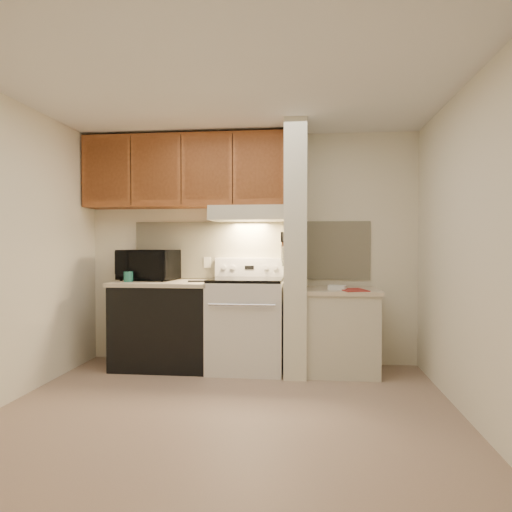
# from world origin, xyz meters

# --- Properties ---
(floor) EXTENTS (3.60, 3.60, 0.00)m
(floor) POSITION_xyz_m (0.00, 0.00, 0.00)
(floor) COLOR tan
(floor) RESTS_ON ground
(ceiling) EXTENTS (3.60, 3.60, 0.00)m
(ceiling) POSITION_xyz_m (0.00, 0.00, 2.50)
(ceiling) COLOR white
(ceiling) RESTS_ON wall_back
(wall_back) EXTENTS (3.60, 2.50, 0.02)m
(wall_back) POSITION_xyz_m (0.00, 1.50, 1.25)
(wall_back) COLOR white
(wall_back) RESTS_ON floor
(wall_left) EXTENTS (0.02, 3.00, 2.50)m
(wall_left) POSITION_xyz_m (-1.80, 0.00, 1.25)
(wall_left) COLOR white
(wall_left) RESTS_ON floor
(wall_right) EXTENTS (0.02, 3.00, 2.50)m
(wall_right) POSITION_xyz_m (1.80, 0.00, 1.25)
(wall_right) COLOR white
(wall_right) RESTS_ON floor
(backsplash) EXTENTS (2.60, 0.02, 0.63)m
(backsplash) POSITION_xyz_m (0.00, 1.49, 1.24)
(backsplash) COLOR #F7EEC6
(backsplash) RESTS_ON wall_back
(range_body) EXTENTS (0.76, 0.65, 0.92)m
(range_body) POSITION_xyz_m (0.00, 1.16, 0.46)
(range_body) COLOR silver
(range_body) RESTS_ON floor
(oven_window) EXTENTS (0.50, 0.01, 0.30)m
(oven_window) POSITION_xyz_m (0.00, 0.84, 0.50)
(oven_window) COLOR black
(oven_window) RESTS_ON range_body
(oven_handle) EXTENTS (0.65, 0.02, 0.02)m
(oven_handle) POSITION_xyz_m (0.00, 0.80, 0.72)
(oven_handle) COLOR silver
(oven_handle) RESTS_ON range_body
(cooktop) EXTENTS (0.74, 0.64, 0.03)m
(cooktop) POSITION_xyz_m (0.00, 1.16, 0.94)
(cooktop) COLOR black
(cooktop) RESTS_ON range_body
(range_backguard) EXTENTS (0.76, 0.08, 0.20)m
(range_backguard) POSITION_xyz_m (0.00, 1.44, 1.05)
(range_backguard) COLOR silver
(range_backguard) RESTS_ON range_body
(range_display) EXTENTS (0.10, 0.01, 0.04)m
(range_display) POSITION_xyz_m (0.00, 1.40, 1.05)
(range_display) COLOR black
(range_display) RESTS_ON range_backguard
(range_knob_left_outer) EXTENTS (0.05, 0.02, 0.05)m
(range_knob_left_outer) POSITION_xyz_m (-0.28, 1.40, 1.05)
(range_knob_left_outer) COLOR silver
(range_knob_left_outer) RESTS_ON range_backguard
(range_knob_left_inner) EXTENTS (0.05, 0.02, 0.05)m
(range_knob_left_inner) POSITION_xyz_m (-0.18, 1.40, 1.05)
(range_knob_left_inner) COLOR silver
(range_knob_left_inner) RESTS_ON range_backguard
(range_knob_right_inner) EXTENTS (0.05, 0.02, 0.05)m
(range_knob_right_inner) POSITION_xyz_m (0.18, 1.40, 1.05)
(range_knob_right_inner) COLOR silver
(range_knob_right_inner) RESTS_ON range_backguard
(range_knob_right_outer) EXTENTS (0.05, 0.02, 0.05)m
(range_knob_right_outer) POSITION_xyz_m (0.28, 1.40, 1.05)
(range_knob_right_outer) COLOR silver
(range_knob_right_outer) RESTS_ON range_backguard
(dishwasher_front) EXTENTS (1.00, 0.63, 0.87)m
(dishwasher_front) POSITION_xyz_m (-0.88, 1.17, 0.43)
(dishwasher_front) COLOR black
(dishwasher_front) RESTS_ON floor
(left_countertop) EXTENTS (1.04, 0.67, 0.04)m
(left_countertop) POSITION_xyz_m (-0.88, 1.17, 0.89)
(left_countertop) COLOR beige
(left_countertop) RESTS_ON dishwasher_front
(spoon_rest) EXTENTS (0.25, 0.11, 0.02)m
(spoon_rest) POSITION_xyz_m (-0.48, 1.11, 0.92)
(spoon_rest) COLOR black
(spoon_rest) RESTS_ON left_countertop
(teal_jar) EXTENTS (0.11, 0.11, 0.11)m
(teal_jar) POSITION_xyz_m (-1.23, 1.06, 0.96)
(teal_jar) COLOR #216F5F
(teal_jar) RESTS_ON left_countertop
(outlet) EXTENTS (0.08, 0.01, 0.12)m
(outlet) POSITION_xyz_m (-0.48, 1.48, 1.10)
(outlet) COLOR beige
(outlet) RESTS_ON backsplash
(microwave) EXTENTS (0.65, 0.48, 0.33)m
(microwave) POSITION_xyz_m (-1.10, 1.31, 1.07)
(microwave) COLOR black
(microwave) RESTS_ON left_countertop
(partition_pillar) EXTENTS (0.22, 0.70, 2.50)m
(partition_pillar) POSITION_xyz_m (0.51, 1.15, 1.25)
(partition_pillar) COLOR silver
(partition_pillar) RESTS_ON floor
(pillar_trim) EXTENTS (0.01, 0.70, 0.04)m
(pillar_trim) POSITION_xyz_m (0.39, 1.15, 1.30)
(pillar_trim) COLOR #985127
(pillar_trim) RESTS_ON partition_pillar
(knife_strip) EXTENTS (0.02, 0.42, 0.04)m
(knife_strip) POSITION_xyz_m (0.39, 1.10, 1.32)
(knife_strip) COLOR black
(knife_strip) RESTS_ON partition_pillar
(knife_blade_a) EXTENTS (0.01, 0.03, 0.16)m
(knife_blade_a) POSITION_xyz_m (0.38, 0.93, 1.22)
(knife_blade_a) COLOR silver
(knife_blade_a) RESTS_ON knife_strip
(knife_handle_a) EXTENTS (0.02, 0.02, 0.10)m
(knife_handle_a) POSITION_xyz_m (0.38, 0.93, 1.37)
(knife_handle_a) COLOR black
(knife_handle_a) RESTS_ON knife_strip
(knife_blade_b) EXTENTS (0.01, 0.04, 0.18)m
(knife_blade_b) POSITION_xyz_m (0.38, 1.02, 1.21)
(knife_blade_b) COLOR silver
(knife_blade_b) RESTS_ON knife_strip
(knife_handle_b) EXTENTS (0.02, 0.02, 0.10)m
(knife_handle_b) POSITION_xyz_m (0.38, 1.02, 1.37)
(knife_handle_b) COLOR black
(knife_handle_b) RESTS_ON knife_strip
(knife_blade_c) EXTENTS (0.01, 0.04, 0.20)m
(knife_blade_c) POSITION_xyz_m (0.38, 1.11, 1.20)
(knife_blade_c) COLOR silver
(knife_blade_c) RESTS_ON knife_strip
(knife_handle_c) EXTENTS (0.02, 0.02, 0.10)m
(knife_handle_c) POSITION_xyz_m (0.38, 1.10, 1.37)
(knife_handle_c) COLOR black
(knife_handle_c) RESTS_ON knife_strip
(knife_blade_d) EXTENTS (0.01, 0.04, 0.16)m
(knife_blade_d) POSITION_xyz_m (0.38, 1.18, 1.22)
(knife_blade_d) COLOR silver
(knife_blade_d) RESTS_ON knife_strip
(knife_handle_d) EXTENTS (0.02, 0.02, 0.10)m
(knife_handle_d) POSITION_xyz_m (0.38, 1.19, 1.37)
(knife_handle_d) COLOR black
(knife_handle_d) RESTS_ON knife_strip
(knife_blade_e) EXTENTS (0.01, 0.04, 0.18)m
(knife_blade_e) POSITION_xyz_m (0.38, 1.27, 1.21)
(knife_blade_e) COLOR silver
(knife_blade_e) RESTS_ON knife_strip
(knife_handle_e) EXTENTS (0.02, 0.02, 0.10)m
(knife_handle_e) POSITION_xyz_m (0.38, 1.25, 1.37)
(knife_handle_e) COLOR black
(knife_handle_e) RESTS_ON knife_strip
(oven_mitt) EXTENTS (0.03, 0.10, 0.23)m
(oven_mitt) POSITION_xyz_m (0.38, 1.32, 1.19)
(oven_mitt) COLOR slate
(oven_mitt) RESTS_ON partition_pillar
(right_cab_base) EXTENTS (0.70, 0.60, 0.81)m
(right_cab_base) POSITION_xyz_m (0.97, 1.15, 0.40)
(right_cab_base) COLOR beige
(right_cab_base) RESTS_ON floor
(right_countertop) EXTENTS (0.74, 0.64, 0.04)m
(right_countertop) POSITION_xyz_m (0.97, 1.15, 0.83)
(right_countertop) COLOR beige
(right_countertop) RESTS_ON right_cab_base
(red_folder) EXTENTS (0.30, 0.36, 0.01)m
(red_folder) POSITION_xyz_m (1.07, 1.00, 0.86)
(red_folder) COLOR #A12B26
(red_folder) RESTS_ON right_countertop
(white_box) EXTENTS (0.19, 0.15, 0.04)m
(white_box) POSITION_xyz_m (0.92, 1.05, 0.87)
(white_box) COLOR white
(white_box) RESTS_ON right_countertop
(range_hood) EXTENTS (0.78, 0.44, 0.15)m
(range_hood) POSITION_xyz_m (0.00, 1.28, 1.62)
(range_hood) COLOR beige
(range_hood) RESTS_ON upper_cabinets
(hood_lip) EXTENTS (0.78, 0.04, 0.06)m
(hood_lip) POSITION_xyz_m (0.00, 1.07, 1.58)
(hood_lip) COLOR beige
(hood_lip) RESTS_ON range_hood
(upper_cabinets) EXTENTS (2.18, 0.33, 0.77)m
(upper_cabinets) POSITION_xyz_m (-0.69, 1.32, 2.08)
(upper_cabinets) COLOR #985127
(upper_cabinets) RESTS_ON wall_back
(cab_door_a) EXTENTS (0.46, 0.01, 0.63)m
(cab_door_a) POSITION_xyz_m (-1.51, 1.17, 2.08)
(cab_door_a) COLOR #985127
(cab_door_a) RESTS_ON upper_cabinets
(cab_gap_a) EXTENTS (0.01, 0.01, 0.73)m
(cab_gap_a) POSITION_xyz_m (-1.23, 1.16, 2.08)
(cab_gap_a) COLOR black
(cab_gap_a) RESTS_ON upper_cabinets
(cab_door_b) EXTENTS (0.46, 0.01, 0.63)m
(cab_door_b) POSITION_xyz_m (-0.96, 1.17, 2.08)
(cab_door_b) COLOR #985127
(cab_door_b) RESTS_ON upper_cabinets
(cab_gap_b) EXTENTS (0.01, 0.01, 0.73)m
(cab_gap_b) POSITION_xyz_m (-0.69, 1.16, 2.08)
(cab_gap_b) COLOR black
(cab_gap_b) RESTS_ON upper_cabinets
(cab_door_c) EXTENTS (0.46, 0.01, 0.63)m
(cab_door_c) POSITION_xyz_m (-0.42, 1.17, 2.08)
(cab_door_c) COLOR #985127
(cab_door_c) RESTS_ON upper_cabinets
(cab_gap_c) EXTENTS (0.01, 0.01, 0.73)m
(cab_gap_c) POSITION_xyz_m (-0.14, 1.16, 2.08)
(cab_gap_c) COLOR black
(cab_gap_c) RESTS_ON upper_cabinets
(cab_door_d) EXTENTS (0.46, 0.01, 0.63)m
(cab_door_d) POSITION_xyz_m (0.13, 1.17, 2.08)
(cab_door_d) COLOR #985127
(cab_door_d) RESTS_ON upper_cabinets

